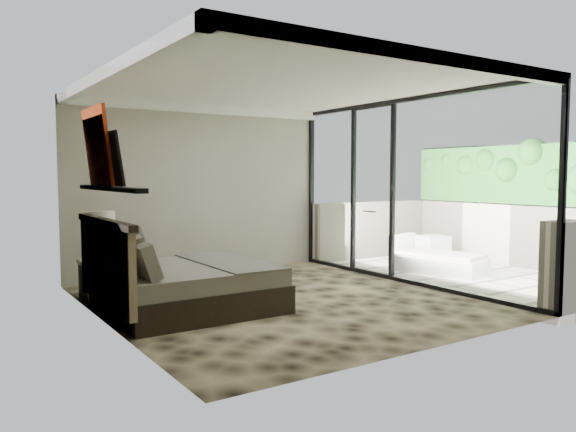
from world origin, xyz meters
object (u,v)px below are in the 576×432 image
nightstand (101,279)px  lounger (436,261)px  bed (180,283)px  ottoman (433,248)px  table_lamp (102,228)px

nightstand → lounger: size_ratio=0.31×
bed → lounger: 4.67m
bed → ottoman: size_ratio=4.10×
ottoman → lounger: (-0.87, -0.86, -0.06)m
nightstand → table_lamp: bearing=35.6°
nightstand → bed: bearing=-76.1°
bed → table_lamp: 1.52m
lounger → nightstand: bearing=153.4°
bed → table_lamp: table_lamp is taller
nightstand → ottoman: (6.16, -0.22, -0.01)m
nightstand → ottoman: nightstand is taller
bed → nightstand: bed is taller
nightstand → ottoman: 6.16m
lounger → table_lamp: bearing=152.9°
nightstand → table_lamp: size_ratio=0.80×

